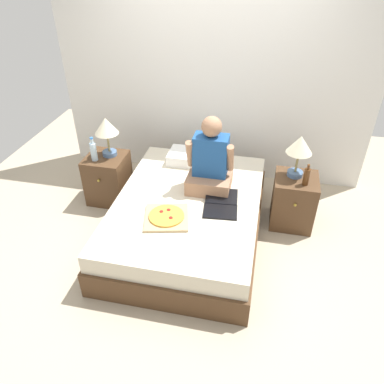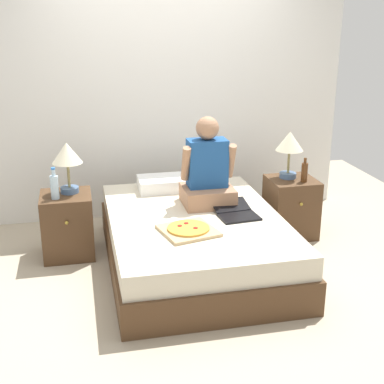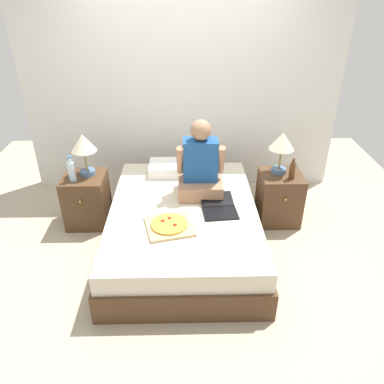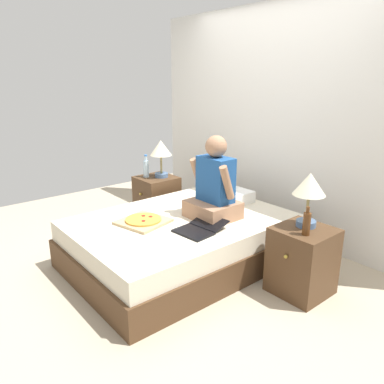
# 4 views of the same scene
# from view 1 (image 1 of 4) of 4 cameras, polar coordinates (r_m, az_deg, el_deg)

# --- Properties ---
(ground_plane) EXTENTS (5.75, 5.75, 0.00)m
(ground_plane) POSITION_cam_1_polar(r_m,az_deg,el_deg) (4.01, -0.61, -6.43)
(ground_plane) COLOR tan
(wall_back) EXTENTS (3.75, 0.12, 2.50)m
(wall_back) POSITION_cam_1_polar(r_m,az_deg,el_deg) (4.58, 3.26, 17.06)
(wall_back) COLOR silver
(wall_back) RESTS_ON ground
(bed) EXTENTS (1.45, 2.03, 0.46)m
(bed) POSITION_cam_1_polar(r_m,az_deg,el_deg) (3.87, -0.63, -3.92)
(bed) COLOR #4C331E
(bed) RESTS_ON ground
(nightstand_left) EXTENTS (0.44, 0.47, 0.57)m
(nightstand_left) POSITION_cam_1_polar(r_m,az_deg,el_deg) (4.48, -12.64, 2.09)
(nightstand_left) COLOR #4C331E
(nightstand_left) RESTS_ON ground
(lamp_on_left_nightstand) EXTENTS (0.26, 0.26, 0.45)m
(lamp_on_left_nightstand) POSITION_cam_1_polar(r_m,az_deg,el_deg) (4.21, -12.93, 9.40)
(lamp_on_left_nightstand) COLOR #4C6B93
(lamp_on_left_nightstand) RESTS_ON nightstand_left
(water_bottle) EXTENTS (0.07, 0.07, 0.28)m
(water_bottle) POSITION_cam_1_polar(r_m,az_deg,el_deg) (4.24, -14.78, 6.05)
(water_bottle) COLOR silver
(water_bottle) RESTS_ON nightstand_left
(nightstand_right) EXTENTS (0.44, 0.47, 0.57)m
(nightstand_right) POSITION_cam_1_polar(r_m,az_deg,el_deg) (4.14, 15.17, -1.29)
(nightstand_right) COLOR #4C331E
(nightstand_right) RESTS_ON ground
(lamp_on_right_nightstand) EXTENTS (0.26, 0.26, 0.45)m
(lamp_on_right_nightstand) POSITION_cam_1_polar(r_m,az_deg,el_deg) (3.87, 16.09, 6.52)
(lamp_on_right_nightstand) COLOR #4C6B93
(lamp_on_right_nightstand) RESTS_ON nightstand_right
(beer_bottle) EXTENTS (0.06, 0.06, 0.23)m
(beer_bottle) POSITION_cam_1_polar(r_m,az_deg,el_deg) (3.86, 17.05, 2.29)
(beer_bottle) COLOR #512D14
(beer_bottle) RESTS_ON nightstand_right
(pillow) EXTENTS (0.52, 0.34, 0.12)m
(pillow) POSITION_cam_1_polar(r_m,az_deg,el_deg) (4.32, -0.07, 5.32)
(pillow) COLOR white
(pillow) RESTS_ON bed
(person_seated) EXTENTS (0.47, 0.40, 0.78)m
(person_seated) POSITION_cam_1_polar(r_m,az_deg,el_deg) (3.76, 2.80, 4.40)
(person_seated) COLOR #A37556
(person_seated) RESTS_ON bed
(laptop) EXTENTS (0.36, 0.44, 0.07)m
(laptop) POSITION_cam_1_polar(r_m,az_deg,el_deg) (3.61, 4.40, -2.20)
(laptop) COLOR black
(laptop) RESTS_ON bed
(pizza_box) EXTENTS (0.48, 0.48, 0.04)m
(pizza_box) POSITION_cam_1_polar(r_m,az_deg,el_deg) (3.48, -3.91, -3.82)
(pizza_box) COLOR tan
(pizza_box) RESTS_ON bed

